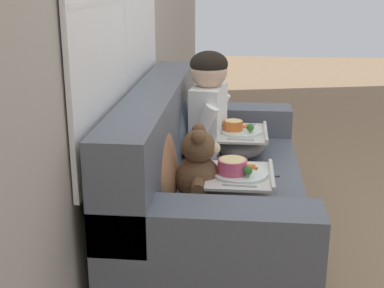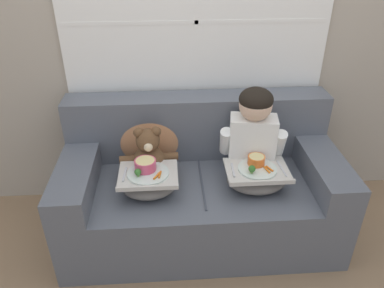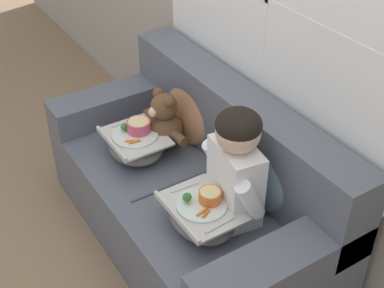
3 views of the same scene
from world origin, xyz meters
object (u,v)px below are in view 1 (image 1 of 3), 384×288
object	(u,v)px
lap_tray_child	(241,142)
throw_pillow_behind_teddy	(161,159)
couch	(205,195)
child_figure	(209,99)
lap_tray_teddy	(239,185)
throw_pillow_behind_child	(179,120)
teddy_bear	(199,170)

from	to	relation	value
lap_tray_child	throw_pillow_behind_teddy	bearing A→B (deg)	151.92
couch	child_figure	xyz separation A→B (m)	(0.33, 0.01, 0.44)
couch	lap_tray_teddy	xyz separation A→B (m)	(-0.33, -0.17, 0.20)
throw_pillow_behind_teddy	child_figure	xyz separation A→B (m)	(0.66, -0.17, 0.13)
child_figure	lap_tray_teddy	bearing A→B (deg)	-164.53
lap_tray_teddy	lap_tray_child	bearing A→B (deg)	-0.07
throw_pillow_behind_teddy	lap_tray_child	distance (m)	0.76
throw_pillow_behind_child	throw_pillow_behind_teddy	size ratio (longest dim) A/B	0.97
lap_tray_child	lap_tray_teddy	world-z (taller)	lap_tray_teddy
throw_pillow_behind_teddy	lap_tray_child	size ratio (longest dim) A/B	1.14
lap_tray_child	teddy_bear	bearing A→B (deg)	164.73
couch	throw_pillow_behind_child	bearing A→B (deg)	28.22
couch	child_figure	distance (m)	0.55
throw_pillow_behind_teddy	lap_tray_teddy	size ratio (longest dim) A/B	1.24
throw_pillow_behind_teddy	lap_tray_teddy	xyz separation A→B (m)	(-0.00, -0.35, -0.11)
throw_pillow_behind_teddy	child_figure	size ratio (longest dim) A/B	0.75
teddy_bear	lap_tray_child	xyz separation A→B (m)	(0.66, -0.18, -0.07)
throw_pillow_behind_teddy	lap_tray_teddy	distance (m)	0.37
lap_tray_teddy	couch	bearing A→B (deg)	27.71
throw_pillow_behind_child	lap_tray_child	size ratio (longest dim) A/B	1.11
child_figure	teddy_bear	size ratio (longest dim) A/B	1.56
lap_tray_child	child_figure	bearing A→B (deg)	89.98
child_figure	lap_tray_teddy	world-z (taller)	child_figure
teddy_bear	lap_tray_teddy	world-z (taller)	teddy_bear
child_figure	teddy_bear	distance (m)	0.68
child_figure	lap_tray_child	size ratio (longest dim) A/B	1.53
couch	teddy_bear	distance (m)	0.42
couch	throw_pillow_behind_teddy	xyz separation A→B (m)	(-0.33, 0.18, 0.31)
couch	teddy_bear	world-z (taller)	couch
throw_pillow_behind_child	child_figure	world-z (taller)	child_figure
lap_tray_teddy	throw_pillow_behind_teddy	bearing A→B (deg)	89.76
teddy_bear	lap_tray_child	bearing A→B (deg)	-15.27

